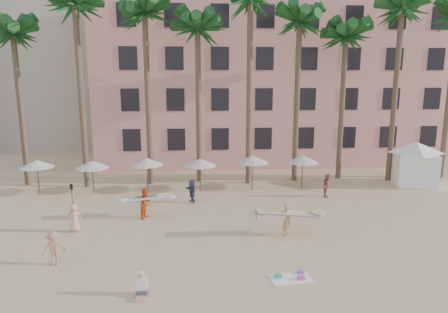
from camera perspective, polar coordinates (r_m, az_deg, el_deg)
name	(u,v)px	position (r m, az deg, el deg)	size (l,w,h in m)	color
ground	(227,266)	(19.31, 0.49, -15.37)	(120.00, 120.00, 0.00)	#D1B789
pink_hotel	(271,82)	(43.99, 6.73, 10.48)	(35.00, 14.00, 16.00)	#DE8E87
palm_row	(217,19)	(32.49, -0.99, 19.00)	(44.40, 5.40, 16.30)	brown
umbrella_row	(173,162)	(30.37, -7.24, -0.75)	(22.50, 2.70, 2.73)	#332B23
cabana	(415,159)	(35.72, 25.61, -0.39)	(5.44, 5.44, 3.50)	white
beach_towel	(291,277)	(18.54, 9.61, -16.65)	(1.93, 1.26, 0.14)	white
carrier_yellow	(287,217)	(22.56, 9.04, -8.58)	(3.47, 0.80, 1.83)	tan
carrier_white	(146,202)	(25.39, -11.09, -6.44)	(3.02, 1.09, 1.88)	#E04E17
beachgoers	(181,206)	(24.89, -6.20, -7.07)	(17.47, 10.51, 1.70)	#9B4F40
paddle	(72,197)	(26.36, -20.88, -5.39)	(0.18, 0.04, 2.23)	black
seated_man	(142,288)	(17.22, -11.70, -17.90)	(0.44, 0.77, 1.00)	#3F3F4C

